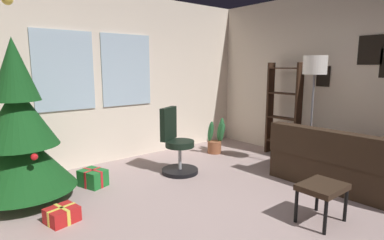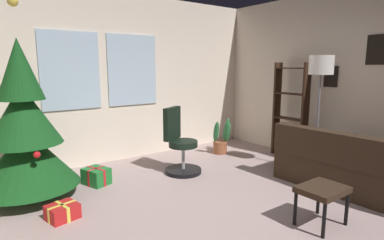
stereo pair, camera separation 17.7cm
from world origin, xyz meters
TOP-DOWN VIEW (x-y plane):
  - ground_plane at (0.00, 0.00)m, footprint 5.21×5.79m
  - wall_back_with_windows at (-0.02, 2.94)m, footprint 5.21×0.12m
  - wall_right_with_frames at (2.65, -0.00)m, footprint 0.12×5.79m
  - couch at (1.85, -0.33)m, footprint 1.52×1.94m
  - footstool at (0.57, -0.49)m, footprint 0.48×0.38m
  - holiday_tree at (-1.73, 2.04)m, footprint 1.20×1.20m
  - gift_box_red at (-1.55, 1.23)m, footprint 0.35×0.32m
  - gift_box_green at (-0.90, 2.00)m, footprint 0.37×0.41m
  - office_chair at (0.32, 1.72)m, footprint 0.56×0.58m
  - bookshelf at (2.39, 1.25)m, footprint 0.18×0.64m
  - floor_lamp at (2.03, 0.51)m, footprint 0.35×0.35m
  - potted_plant at (1.55, 2.13)m, footprint 0.48×0.36m

SIDE VIEW (x-z plane):
  - ground_plane at x=0.00m, z-range -0.10..0.00m
  - gift_box_red at x=-1.55m, z-range 0.00..0.16m
  - gift_box_green at x=-0.90m, z-range 0.00..0.23m
  - potted_plant at x=1.55m, z-range -0.06..0.61m
  - couch at x=1.85m, z-range -0.12..0.69m
  - footstool at x=0.57m, z-range 0.15..0.56m
  - office_chair at x=0.32m, z-range -0.11..0.90m
  - bookshelf at x=2.39m, z-range -0.10..1.59m
  - holiday_tree at x=-1.73m, z-range -0.40..2.01m
  - wall_right_with_frames at x=2.65m, z-range 0.00..2.83m
  - wall_back_with_windows at x=-0.02m, z-range 0.01..2.83m
  - floor_lamp at x=2.03m, z-range 0.62..2.40m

